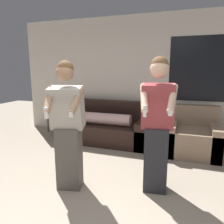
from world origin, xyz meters
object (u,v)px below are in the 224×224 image
object	(u,v)px
armchair	(192,137)
couch	(109,127)
person_right	(157,125)
side_table	(58,110)
person_left	(68,126)

from	to	relation	value
armchair	couch	bearing A→B (deg)	175.09
person_right	couch	bearing A→B (deg)	126.47
side_table	person_right	distance (m)	3.35
couch	person_left	bearing A→B (deg)	-84.74
person_right	person_left	bearing A→B (deg)	-164.17
armchair	side_table	distance (m)	3.19
person_right	armchair	bearing A→B (deg)	73.40
armchair	side_table	xyz separation A→B (m)	(-3.15, 0.41, 0.24)
couch	side_table	world-z (taller)	couch
couch	person_left	size ratio (longest dim) A/B	1.18
armchair	person_left	size ratio (longest dim) A/B	0.57
side_table	person_left	world-z (taller)	person_left
armchair	person_right	xyz separation A→B (m)	(-0.46, -1.56, 0.58)
person_left	armchair	bearing A→B (deg)	50.41
side_table	person_left	bearing A→B (deg)	-54.63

